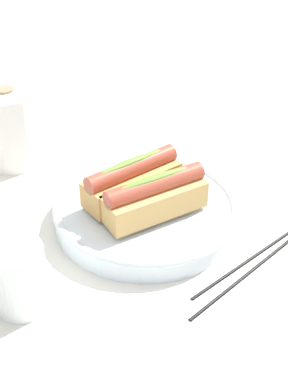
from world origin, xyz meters
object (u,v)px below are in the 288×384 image
(chopstick_near, at_px, (248,260))
(chopstick_far, at_px, (245,276))
(water_glass, at_px, (19,279))
(hotdog_back, at_px, (134,179))
(paper_towel_roll, at_px, (11,126))
(serving_bowl, at_px, (144,212))
(hotdog_front, at_px, (155,197))

(chopstick_near, xyz_separation_m, chopstick_far, (-0.03, -0.01, 0.00))
(water_glass, xyz_separation_m, chopstick_near, (0.24, -0.18, -0.04))
(hotdog_back, height_order, paper_towel_roll, paper_towel_roll)
(water_glass, distance_m, chopstick_far, 0.29)
(serving_bowl, bearing_deg, hotdog_back, 71.22)
(serving_bowl, height_order, chopstick_far, serving_bowl)
(chopstick_near, bearing_deg, chopstick_far, -147.76)
(hotdog_front, height_order, chopstick_far, hotdog_front)
(paper_towel_roll, xyz_separation_m, chopstick_far, (-0.02, -0.47, -0.06))
(chopstick_near, bearing_deg, water_glass, 153.69)
(hotdog_front, relative_size, water_glass, 1.75)
(chopstick_far, bearing_deg, hotdog_front, 96.82)
(serving_bowl, xyz_separation_m, water_glass, (-0.22, 0.02, 0.02))
(paper_towel_roll, bearing_deg, serving_bowl, -91.23)
(paper_towel_roll, bearing_deg, chopstick_far, -91.98)
(serving_bowl, relative_size, water_glass, 3.04)
(water_glass, relative_size, chopstick_near, 0.41)
(hotdog_front, distance_m, water_glass, 0.22)
(hotdog_front, xyz_separation_m, chopstick_near, (0.03, -0.14, -0.06))
(paper_towel_roll, bearing_deg, water_glass, -130.01)
(serving_bowl, bearing_deg, chopstick_far, -93.23)
(water_glass, bearing_deg, serving_bowl, -4.39)
(paper_towel_roll, bearing_deg, hotdog_back, -89.44)
(paper_towel_roll, distance_m, chopstick_near, 0.46)
(serving_bowl, height_order, hotdog_back, hotdog_back)
(hotdog_back, bearing_deg, paper_towel_roll, 90.56)
(serving_bowl, bearing_deg, paper_towel_roll, 88.77)
(hotdog_front, relative_size, chopstick_far, 0.72)
(water_glass, distance_m, paper_towel_roll, 0.36)
(water_glass, distance_m, chopstick_near, 0.31)
(hotdog_back, relative_size, chopstick_near, 0.72)
(serving_bowl, xyz_separation_m, hotdog_back, (0.01, 0.03, 0.04))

